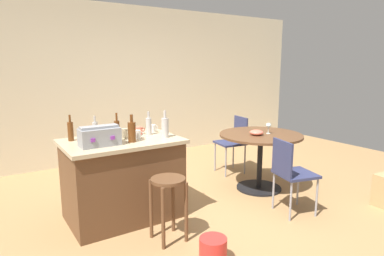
# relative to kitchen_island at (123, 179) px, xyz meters

# --- Properties ---
(ground_plane) EXTENTS (8.80, 8.80, 0.00)m
(ground_plane) POSITION_rel_kitchen_island_xyz_m (0.93, -0.42, -0.45)
(ground_plane) COLOR #A37A4C
(back_wall) EXTENTS (8.00, 0.10, 2.70)m
(back_wall) POSITION_rel_kitchen_island_xyz_m (0.93, 2.34, 0.90)
(back_wall) COLOR beige
(back_wall) RESTS_ON ground_plane
(kitchen_island) EXTENTS (1.23, 0.83, 0.89)m
(kitchen_island) POSITION_rel_kitchen_island_xyz_m (0.00, 0.00, 0.00)
(kitchen_island) COLOR brown
(kitchen_island) RESTS_ON ground_plane
(wooden_stool) EXTENTS (0.33, 0.33, 0.63)m
(wooden_stool) POSITION_rel_kitchen_island_xyz_m (0.18, -0.71, 0.01)
(wooden_stool) COLOR brown
(wooden_stool) RESTS_ON ground_plane
(dining_table) EXTENTS (1.10, 1.10, 0.77)m
(dining_table) POSITION_rel_kitchen_island_xyz_m (1.88, -0.20, 0.15)
(dining_table) COLOR black
(dining_table) RESTS_ON ground_plane
(folding_chair_near) EXTENTS (0.45, 0.45, 0.88)m
(folding_chair_near) POSITION_rel_kitchen_island_xyz_m (2.06, 0.57, 0.08)
(folding_chair_near) COLOR navy
(folding_chair_near) RESTS_ON ground_plane
(folding_chair_far) EXTENTS (0.49, 0.49, 0.86)m
(folding_chair_far) POSITION_rel_kitchen_island_xyz_m (1.61, -0.95, 0.07)
(folding_chair_far) COLOR navy
(folding_chair_far) RESTS_ON ground_plane
(toolbox) EXTENTS (0.39, 0.21, 0.20)m
(toolbox) POSITION_rel_kitchen_island_xyz_m (-0.28, -0.15, 0.54)
(toolbox) COLOR gray
(toolbox) RESTS_ON kitchen_island
(bottle_0) EXTENTS (0.07, 0.07, 0.27)m
(bottle_0) POSITION_rel_kitchen_island_xyz_m (0.36, 0.07, 0.54)
(bottle_0) COLOR #B7B2AD
(bottle_0) RESTS_ON kitchen_island
(bottle_1) EXTENTS (0.06, 0.06, 0.28)m
(bottle_1) POSITION_rel_kitchen_island_xyz_m (-0.47, 0.24, 0.55)
(bottle_1) COLOR #603314
(bottle_1) RESTS_ON kitchen_island
(bottle_2) EXTENTS (0.06, 0.06, 0.30)m
(bottle_2) POSITION_rel_kitchen_island_xyz_m (-0.06, -0.04, 0.56)
(bottle_2) COLOR #603314
(bottle_2) RESTS_ON kitchen_island
(bottle_3) EXTENTS (0.08, 0.08, 0.29)m
(bottle_3) POSITION_rel_kitchen_island_xyz_m (0.06, -0.16, 0.55)
(bottle_3) COLOR #603314
(bottle_3) RESTS_ON kitchen_island
(bottle_4) EXTENTS (0.08, 0.08, 0.30)m
(bottle_4) POSITION_rel_kitchen_island_xyz_m (0.45, -0.16, 0.56)
(bottle_4) COLOR #B7B2AD
(bottle_4) RESTS_ON kitchen_island
(bottle_5) EXTENTS (0.06, 0.06, 0.25)m
(bottle_5) POSITION_rel_kitchen_island_xyz_m (-0.21, 0.22, 0.54)
(bottle_5) COLOR #B7B2AD
(bottle_5) RESTS_ON kitchen_island
(cup_0) EXTENTS (0.12, 0.08, 0.09)m
(cup_0) POSITION_rel_kitchen_island_xyz_m (0.28, 0.16, 0.48)
(cup_0) COLOR #DB6651
(cup_0) RESTS_ON kitchen_island
(cup_1) EXTENTS (0.12, 0.08, 0.10)m
(cup_1) POSITION_rel_kitchen_island_xyz_m (0.06, 0.07, 0.49)
(cup_1) COLOR tan
(cup_1) RESTS_ON kitchen_island
(cup_2) EXTENTS (0.11, 0.07, 0.09)m
(cup_2) POSITION_rel_kitchen_island_xyz_m (0.48, 0.19, 0.49)
(cup_2) COLOR white
(cup_2) RESTS_ON kitchen_island
(cup_3) EXTENTS (0.11, 0.08, 0.10)m
(cup_3) POSITION_rel_kitchen_island_xyz_m (0.16, -0.06, 0.49)
(cup_3) COLOR white
(cup_3) RESTS_ON kitchen_island
(wine_glass) EXTENTS (0.07, 0.07, 0.14)m
(wine_glass) POSITION_rel_kitchen_island_xyz_m (1.99, -0.23, 0.43)
(wine_glass) COLOR silver
(wine_glass) RESTS_ON dining_table
(serving_bowl) EXTENTS (0.18, 0.18, 0.07)m
(serving_bowl) POSITION_rel_kitchen_island_xyz_m (1.78, -0.22, 0.36)
(serving_bowl) COLOR #DB6651
(serving_bowl) RESTS_ON dining_table
(plastic_bucket) EXTENTS (0.24, 0.24, 0.22)m
(plastic_bucket) POSITION_rel_kitchen_island_xyz_m (0.31, -1.25, -0.33)
(plastic_bucket) COLOR red
(plastic_bucket) RESTS_ON ground_plane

